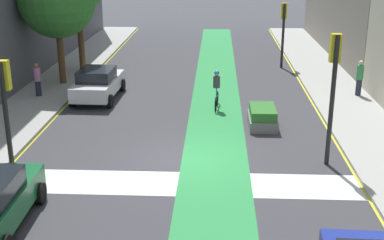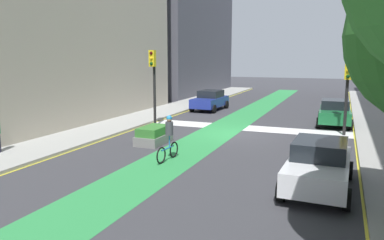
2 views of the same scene
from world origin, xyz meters
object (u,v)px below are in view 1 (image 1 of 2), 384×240
object	(u,v)px
pedestrian_sidewalk_right_a	(360,78)
median_planter	(262,117)
traffic_signal_far_right	(283,23)
cyclist_in_lane	(217,89)
pedestrian_sidewalk_left_a	(37,79)
traffic_signal_near_right	(334,75)
car_white_left_far	(98,83)
traffic_signal_near_left	(5,97)

from	to	relation	value
pedestrian_sidewalk_right_a	median_planter	size ratio (longest dim) A/B	0.88
traffic_signal_far_right	cyclist_in_lane	world-z (taller)	traffic_signal_far_right
traffic_signal_far_right	pedestrian_sidewalk_right_a	xyz separation A→B (m)	(3.08, -6.70, -1.73)
traffic_signal_far_right	cyclist_in_lane	xyz separation A→B (m)	(-4.05, -8.79, -1.82)
pedestrian_sidewalk_right_a	pedestrian_sidewalk_left_a	world-z (taller)	pedestrian_sidewalk_right_a
pedestrian_sidewalk_left_a	pedestrian_sidewalk_right_a	bearing A→B (deg)	3.12
traffic_signal_near_right	traffic_signal_far_right	xyz separation A→B (m)	(0.12, 15.04, -0.41)
traffic_signal_far_right	car_white_left_far	distance (m)	12.61
cyclist_in_lane	median_planter	size ratio (longest dim) A/B	0.92
traffic_signal_near_right	median_planter	distance (m)	5.12
traffic_signal_far_right	median_planter	xyz separation A→B (m)	(-2.08, -11.23, -2.39)
car_white_left_far	median_planter	world-z (taller)	car_white_left_far
traffic_signal_near_right	cyclist_in_lane	bearing A→B (deg)	122.13
car_white_left_far	pedestrian_sidewalk_right_a	xyz separation A→B (m)	(13.06, 0.75, 0.26)
pedestrian_sidewalk_right_a	traffic_signal_far_right	bearing A→B (deg)	114.72
car_white_left_far	cyclist_in_lane	size ratio (longest dim) A/B	2.29
traffic_signal_near_right	median_planter	bearing A→B (deg)	117.17
car_white_left_far	traffic_signal_near_left	bearing A→B (deg)	-94.77
traffic_signal_near_left	pedestrian_sidewalk_left_a	xyz separation A→B (m)	(-2.23, 9.21, -1.80)
traffic_signal_near_right	traffic_signal_near_left	size ratio (longest dim) A/B	1.16
traffic_signal_far_right	pedestrian_sidewalk_right_a	world-z (taller)	traffic_signal_far_right
traffic_signal_near_left	car_white_left_far	xyz separation A→B (m)	(0.78, 9.33, -1.99)
traffic_signal_far_right	car_white_left_far	bearing A→B (deg)	-143.23
cyclist_in_lane	pedestrian_sidewalk_left_a	world-z (taller)	cyclist_in_lane
pedestrian_sidewalk_right_a	pedestrian_sidewalk_left_a	size ratio (longest dim) A/B	1.07
traffic_signal_near_right	pedestrian_sidewalk_left_a	distance (m)	15.03
cyclist_in_lane	median_planter	distance (m)	3.18
pedestrian_sidewalk_left_a	traffic_signal_far_right	bearing A→B (deg)	30.27
traffic_signal_near_right	median_planter	xyz separation A→B (m)	(-1.96, 3.81, -2.80)
pedestrian_sidewalk_right_a	traffic_signal_near_left	bearing A→B (deg)	-143.91
traffic_signal_near_left	traffic_signal_far_right	bearing A→B (deg)	57.36
traffic_signal_near_right	car_white_left_far	world-z (taller)	traffic_signal_near_right
car_white_left_far	median_planter	distance (m)	8.76
car_white_left_far	cyclist_in_lane	bearing A→B (deg)	-12.76
traffic_signal_near_right	pedestrian_sidewalk_right_a	distance (m)	9.19
traffic_signal_near_right	cyclist_in_lane	xyz separation A→B (m)	(-3.92, 6.25, -2.24)
traffic_signal_near_left	car_white_left_far	bearing A→B (deg)	85.23
car_white_left_far	pedestrian_sidewalk_left_a	world-z (taller)	pedestrian_sidewalk_left_a
traffic_signal_far_right	pedestrian_sidewalk_right_a	distance (m)	7.58
car_white_left_far	pedestrian_sidewalk_left_a	distance (m)	3.01
cyclist_in_lane	traffic_signal_far_right	bearing A→B (deg)	65.27
traffic_signal_near_left	median_planter	xyz separation A→B (m)	(8.67, 5.56, -2.39)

